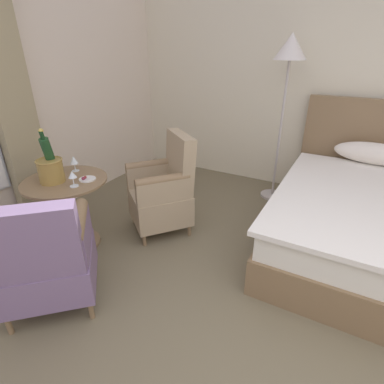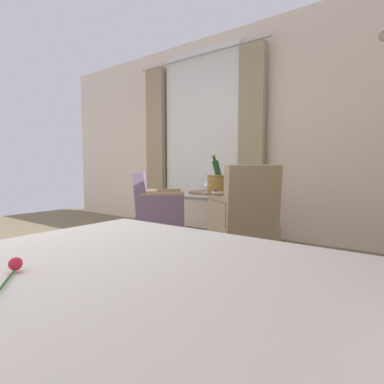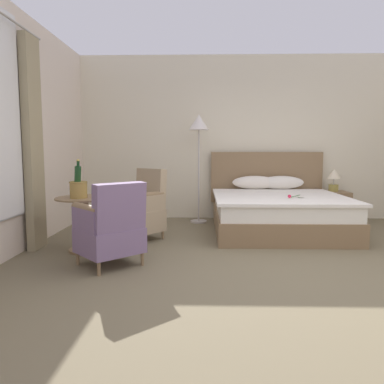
% 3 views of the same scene
% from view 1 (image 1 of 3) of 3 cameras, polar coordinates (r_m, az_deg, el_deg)
% --- Properties ---
extents(floor_lamp_brass, '(0.34, 0.34, 1.83)m').
position_cam_1_polar(floor_lamp_brass, '(3.53, 18.02, 22.40)').
color(floor_lamp_brass, '#BCB3AF').
rests_on(floor_lamp_brass, ground).
extents(side_table_round, '(0.71, 0.71, 0.66)m').
position_cam_1_polar(side_table_round, '(2.90, -22.25, -2.49)').
color(side_table_round, olive).
rests_on(side_table_round, ground).
extents(champagne_bucket, '(0.21, 0.21, 0.46)m').
position_cam_1_polar(champagne_bucket, '(2.76, -25.39, 4.35)').
color(champagne_bucket, olive).
rests_on(champagne_bucket, side_table_round).
extents(wine_glass_near_bucket, '(0.07, 0.07, 0.13)m').
position_cam_1_polar(wine_glass_near_bucket, '(2.60, -21.82, 2.89)').
color(wine_glass_near_bucket, white).
rests_on(wine_glass_near_bucket, side_table_round).
extents(wine_glass_near_edge, '(0.07, 0.07, 0.15)m').
position_cam_1_polar(wine_glass_near_edge, '(2.93, -21.59, 5.59)').
color(wine_glass_near_edge, white).
rests_on(wine_glass_near_edge, side_table_round).
extents(snack_plate, '(0.14, 0.14, 0.04)m').
position_cam_1_polar(snack_plate, '(2.73, -19.38, 2.37)').
color(snack_plate, white).
rests_on(snack_plate, side_table_round).
extents(armchair_by_window, '(0.75, 0.76, 0.98)m').
position_cam_1_polar(armchair_by_window, '(2.95, -5.40, 0.15)').
color(armchair_by_window, olive).
rests_on(armchair_by_window, ground).
extents(armchair_facing_bed, '(0.81, 0.81, 0.90)m').
position_cam_1_polar(armchair_facing_bed, '(2.28, -26.15, -11.34)').
color(armchair_facing_bed, olive).
rests_on(armchair_facing_bed, ground).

